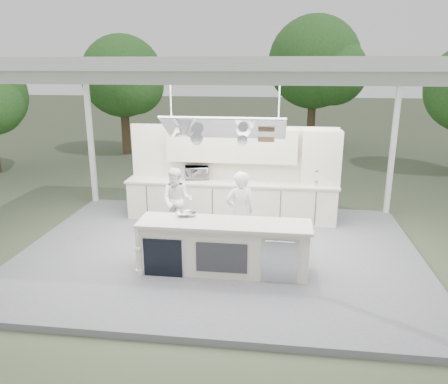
# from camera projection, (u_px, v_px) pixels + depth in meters

# --- Properties ---
(ground) EXTENTS (90.00, 90.00, 0.00)m
(ground) POSITION_uv_depth(u_px,v_px,m) (220.00, 255.00, 8.96)
(ground) COLOR #3D4A33
(ground) RESTS_ON ground
(stage_deck) EXTENTS (8.00, 6.00, 0.12)m
(stage_deck) POSITION_uv_depth(u_px,v_px,m) (220.00, 253.00, 8.94)
(stage_deck) COLOR slate
(stage_deck) RESTS_ON ground
(tent) EXTENTS (8.20, 6.20, 3.86)m
(tent) POSITION_uv_depth(u_px,v_px,m) (220.00, 68.00, 7.90)
(tent) COLOR white
(tent) RESTS_ON ground
(demo_island) EXTENTS (3.10, 0.79, 0.95)m
(demo_island) POSITION_uv_depth(u_px,v_px,m) (223.00, 247.00, 7.90)
(demo_island) COLOR beige
(demo_island) RESTS_ON stage_deck
(back_counter) EXTENTS (5.08, 0.72, 0.95)m
(back_counter) POSITION_uv_depth(u_px,v_px,m) (231.00, 200.00, 10.60)
(back_counter) COLOR beige
(back_counter) RESTS_ON stage_deck
(back_wall_unit) EXTENTS (5.05, 0.48, 2.25)m
(back_wall_unit) POSITION_uv_depth(u_px,v_px,m) (250.00, 159.00, 10.47)
(back_wall_unit) COLOR beige
(back_wall_unit) RESTS_ON stage_deck
(tree_cluster) EXTENTS (19.55, 9.40, 5.85)m
(tree_cluster) POSITION_uv_depth(u_px,v_px,m) (249.00, 77.00, 17.35)
(tree_cluster) COLOR #4B3D25
(tree_cluster) RESTS_ON ground
(head_chef) EXTENTS (0.72, 0.62, 1.67)m
(head_chef) POSITION_uv_depth(u_px,v_px,m) (240.00, 212.00, 8.64)
(head_chef) COLOR white
(head_chef) RESTS_ON stage_deck
(sous_chef) EXTENTS (0.73, 0.57, 1.48)m
(sous_chef) POSITION_uv_depth(u_px,v_px,m) (177.00, 201.00, 9.68)
(sous_chef) COLOR white
(sous_chef) RESTS_ON stage_deck
(toaster_oven) EXTENTS (0.64, 0.50, 0.31)m
(toaster_oven) POSITION_uv_depth(u_px,v_px,m) (197.00, 173.00, 10.67)
(toaster_oven) COLOR #B3B5BA
(toaster_oven) RESTS_ON back_counter
(bowl_large) EXTENTS (0.35, 0.35, 0.07)m
(bowl_large) POSITION_uv_depth(u_px,v_px,m) (184.00, 214.00, 8.10)
(bowl_large) COLOR silver
(bowl_large) RESTS_ON demo_island
(bowl_small) EXTENTS (0.27, 0.27, 0.07)m
(bowl_small) POSITION_uv_depth(u_px,v_px,m) (190.00, 214.00, 8.08)
(bowl_small) COLOR silver
(bowl_small) RESTS_ON demo_island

